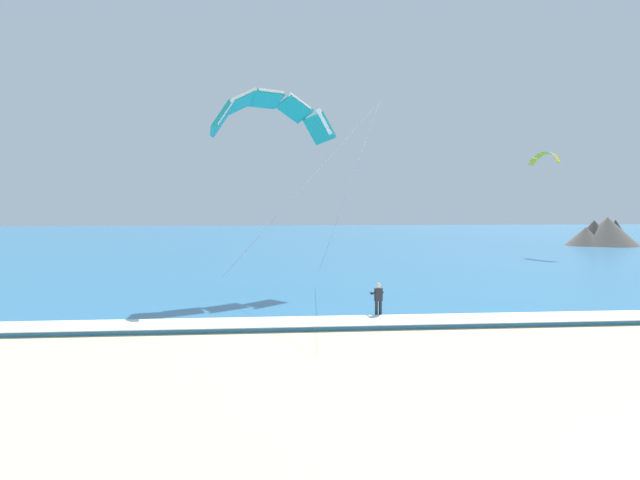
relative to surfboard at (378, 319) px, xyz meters
name	(u,v)px	position (x,y,z in m)	size (l,w,h in m)	color
sea	(333,240)	(4.57, 57.70, 0.07)	(200.00, 120.00, 0.20)	teal
surf_foam	(485,318)	(4.57, -1.30, 0.19)	(200.00, 2.19, 0.04)	white
surfboard	(378,319)	(0.00, 0.00, 0.00)	(0.76, 1.46, 0.09)	#E04C38
kitesurfer	(378,299)	(0.00, 0.02, 0.91)	(0.60, 0.60, 1.69)	#232328
kite_primary	(270,111)	(-4.88, 8.69, 10.81)	(8.40, 10.49, 10.90)	teal
kite_distant	(545,157)	(23.33, 30.83, 10.21)	(1.99, 3.65, 1.35)	yellow
headland_right	(602,233)	(36.95, 42.63, 1.70)	(9.45, 7.97, 3.77)	#665B51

